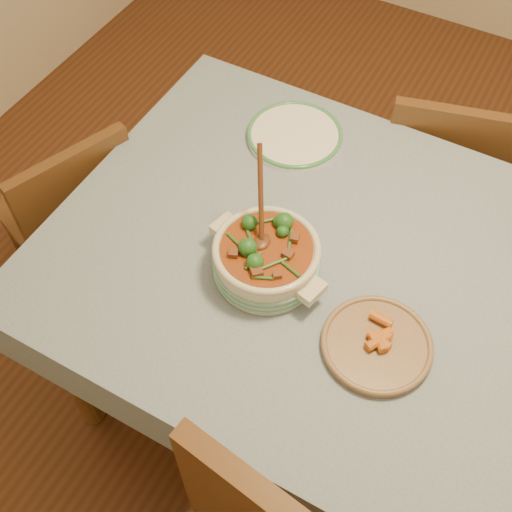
{
  "coord_description": "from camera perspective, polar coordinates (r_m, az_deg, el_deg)",
  "views": [
    {
      "loc": [
        0.14,
        -0.88,
        2.04
      ],
      "look_at": [
        -0.28,
        -0.13,
        0.84
      ],
      "focal_mm": 45.0,
      "sensor_mm": 36.0,
      "label": 1
    }
  ],
  "objects": [
    {
      "name": "dining_table",
      "position": [
        1.64,
        10.81,
        -4.25
      ],
      "size": [
        1.68,
        1.08,
        0.76
      ],
      "color": "brown",
      "rests_on": "floor"
    },
    {
      "name": "chair_far",
      "position": [
        2.24,
        15.89,
        7.04
      ],
      "size": [
        0.47,
        0.47,
        0.83
      ],
      "rotation": [
        0.0,
        0.0,
        3.4
      ],
      "color": "#55371A",
      "rests_on": "floor"
    },
    {
      "name": "floor",
      "position": [
        2.23,
        8.14,
        -13.2
      ],
      "size": [
        4.5,
        4.5,
        0.0
      ],
      "primitive_type": "plane",
      "color": "#4A2515",
      "rests_on": "ground"
    },
    {
      "name": "chair_left",
      "position": [
        2.13,
        -15.76,
        3.47
      ],
      "size": [
        0.48,
        0.48,
        0.8
      ],
      "rotation": [
        0.0,
        0.0,
        -1.94
      ],
      "color": "#55371A",
      "rests_on": "floor"
    },
    {
      "name": "white_plate",
      "position": [
        1.85,
        3.46,
        10.68
      ],
      "size": [
        0.27,
        0.27,
        0.02
      ],
      "rotation": [
        0.0,
        0.0,
        0.02
      ],
      "color": "white",
      "rests_on": "dining_table"
    },
    {
      "name": "stew_casserole",
      "position": [
        1.51,
        0.92,
        -0.07
      ],
      "size": [
        0.32,
        0.3,
        0.3
      ],
      "rotation": [
        0.0,
        0.0,
        -0.24
      ],
      "color": "beige",
      "rests_on": "dining_table"
    },
    {
      "name": "fried_plate",
      "position": [
        1.46,
        10.7,
        -7.67
      ],
      "size": [
        0.26,
        0.26,
        0.04
      ],
      "rotation": [
        0.0,
        0.0,
        0.05
      ],
      "color": "#977453",
      "rests_on": "dining_table"
    }
  ]
}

